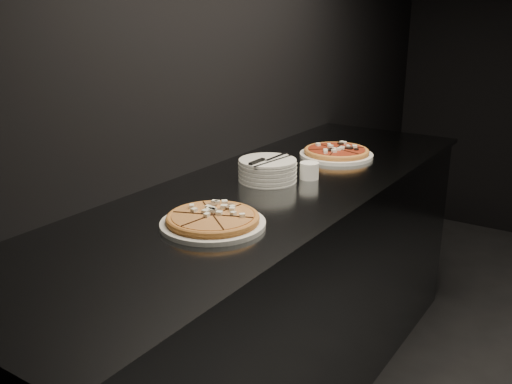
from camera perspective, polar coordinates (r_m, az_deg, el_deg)
The scene contains 7 objects.
wall_left at distance 2.26m, azimuth -6.86°, elevation 13.77°, with size 0.02×5.00×2.80m, color black.
counter at distance 2.32m, azimuth 1.17°, elevation -10.42°, with size 0.74×2.44×0.92m.
pizza_mushroom at distance 1.76m, azimuth -4.34°, elevation -2.81°, with size 0.38×0.38×0.04m.
pizza_tomato at distance 2.59m, azimuth 8.04°, elevation 3.95°, with size 0.36×0.36×0.04m.
plate_stack at distance 2.21m, azimuth 1.16°, elevation 2.22°, with size 0.22×0.22×0.08m.
cutlery at distance 2.18m, azimuth 1.13°, elevation 3.21°, with size 0.09×0.24×0.01m.
ramekin at distance 2.24m, azimuth 5.35°, elevation 2.19°, with size 0.07×0.07×0.07m.
Camera 1 is at (-1.04, -1.72, 1.57)m, focal length 40.00 mm.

